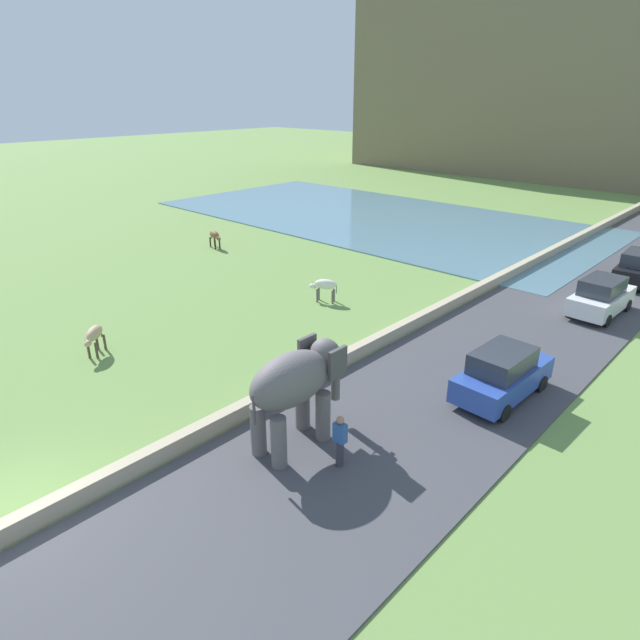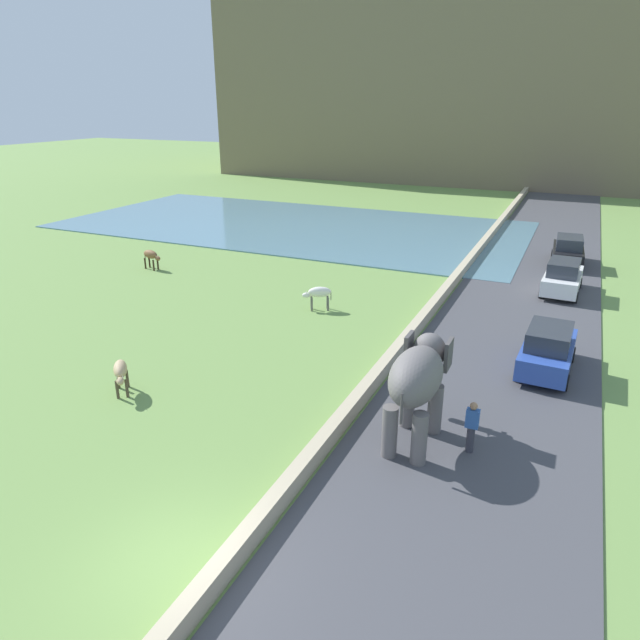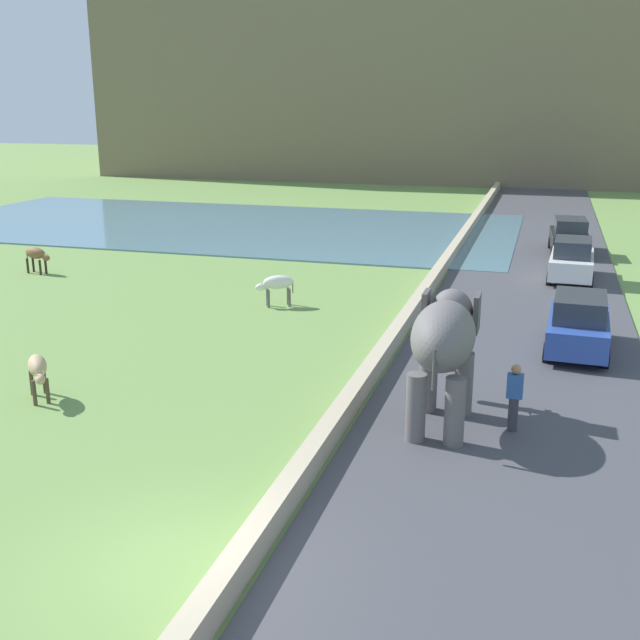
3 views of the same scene
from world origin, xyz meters
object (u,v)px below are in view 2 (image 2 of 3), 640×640
car_black (568,251)px  car_blue (548,349)px  elephant (418,379)px  car_white (563,277)px  cow_brown (151,255)px  cow_white (319,293)px  person_beside_elephant (472,426)px  cow_tan (120,371)px

car_black → car_blue: same height
elephant → car_white: bearing=79.2°
elephant → cow_brown: size_ratio=2.44×
car_white → elephant: bearing=-100.8°
elephant → cow_brown: (-19.14, 11.33, -1.20)m
car_white → cow_white: (-10.40, -7.38, -0.06)m
car_white → cow_brown: size_ratio=2.86×
elephant → person_beside_elephant: bearing=1.4°
elephant → car_black: 22.66m
elephant → cow_white: 11.66m
person_beside_elephant → elephant: bearing=-178.6°
elephant → cow_tan: 10.04m
person_beside_elephant → cow_white: person_beside_elephant is taller
cow_brown → person_beside_elephant: bearing=-28.6°
car_white → cow_white: 12.75m
elephant → person_beside_elephant: 1.99m
car_blue → cow_white: size_ratio=2.95×
cow_tan → cow_white: 10.68m
car_white → car_black: 5.98m
elephant → cow_tan: elephant is taller
cow_tan → cow_white: bearing=75.7°
car_blue → cow_brown: bearing=167.7°
elephant → cow_tan: (-9.88, -1.29, -1.20)m
person_beside_elephant → car_blue: bearing=76.6°
cow_brown → car_black: bearing=26.4°
car_white → car_blue: (0.00, -9.95, 0.00)m
car_blue → cow_white: (-10.40, 2.57, -0.06)m
cow_tan → person_beside_elephant: bearing=6.6°
elephant → person_beside_elephant: size_ratio=2.13×
car_black → cow_white: car_black is taller
car_white → car_blue: size_ratio=1.00×
car_blue → cow_brown: (-22.29, 4.85, -0.06)m
car_black → cow_white: (-10.40, -13.35, -0.06)m
car_white → cow_brown: 22.86m
elephant → car_black: size_ratio=0.85×
elephant → cow_white: elephant is taller
person_beside_elephant → car_white: bearing=84.6°
car_white → cow_white: bearing=-144.6°
car_black → cow_white: bearing=-127.9°
person_beside_elephant → cow_brown: 23.62m
elephant → car_blue: bearing=64.1°
car_blue → cow_tan: (-13.03, -7.78, -0.06)m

